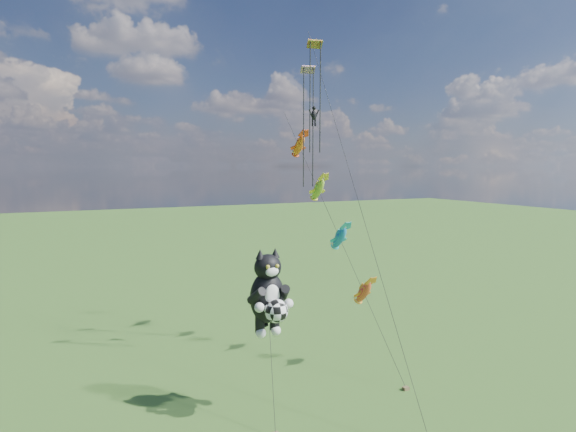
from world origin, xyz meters
name	(u,v)px	position (x,y,z in m)	size (l,w,h in m)	color
cat_kite_rig	(269,293)	(4.07, 0.84, 7.27)	(2.49, 4.16, 9.90)	brown
fish_windsock_rig	(329,214)	(12.45, 8.27, 10.94)	(1.91, 15.90, 19.55)	brown
parafoil_rig	(316,109)	(10.90, 7.75, 18.96)	(2.47, 17.52, 25.26)	brown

